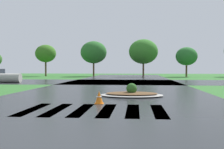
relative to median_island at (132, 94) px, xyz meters
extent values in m
cube|color=#232628|center=(-1.23, 0.55, -0.12)|extent=(11.36, 80.00, 0.01)
cube|color=#232628|center=(-1.23, 13.84, -0.12)|extent=(90.00, 10.22, 0.01)
cube|color=white|center=(-3.48, -4.82, -0.12)|extent=(0.45, 3.12, 0.01)
cube|color=white|center=(-2.58, -4.82, -0.12)|extent=(0.45, 3.12, 0.01)
cube|color=white|center=(-1.68, -4.82, -0.12)|extent=(0.45, 3.12, 0.01)
cube|color=white|center=(-0.78, -4.82, -0.12)|extent=(0.45, 3.12, 0.01)
cube|color=white|center=(0.12, -4.82, -0.12)|extent=(0.45, 3.12, 0.01)
cube|color=white|center=(1.02, -4.82, -0.12)|extent=(0.45, 3.12, 0.01)
ellipsoid|color=#9E9B93|center=(0.00, 0.00, -0.07)|extent=(3.31, 2.29, 0.12)
ellipsoid|color=brown|center=(0.00, 0.00, 0.02)|extent=(2.71, 1.88, 0.10)
sphere|color=#2D6023|center=(0.00, 0.00, 0.27)|extent=(0.56, 0.56, 0.56)
cylinder|color=black|center=(-13.74, 14.36, 0.19)|extent=(0.64, 0.23, 0.64)
cylinder|color=#9E9B93|center=(-12.88, 11.35, 0.33)|extent=(1.73, 0.92, 0.91)
cylinder|color=#9E9B93|center=(-11.85, 11.35, 0.33)|extent=(1.73, 0.92, 0.91)
cone|color=orange|center=(-1.29, -3.16, 0.14)|extent=(0.35, 0.35, 0.54)
torus|color=white|center=(-1.29, -3.16, 0.17)|extent=(0.22, 0.22, 0.04)
cube|color=orange|center=(-1.29, -3.16, -0.11)|extent=(0.36, 0.36, 0.03)
cylinder|color=#4C3823|center=(-14.97, 30.67, 1.18)|extent=(0.28, 0.28, 2.62)
ellipsoid|color=#366C1F|center=(-14.97, 30.67, 3.71)|extent=(3.47, 3.47, 2.95)
cylinder|color=#4C3823|center=(-6.86, 31.07, 1.12)|extent=(0.28, 0.28, 2.49)
ellipsoid|color=#2A6728|center=(-6.86, 31.07, 3.89)|extent=(4.36, 4.36, 3.71)
cylinder|color=#4C3823|center=(1.41, 30.69, 1.09)|extent=(0.28, 0.28, 2.43)
ellipsoid|color=#337527|center=(1.41, 30.69, 3.96)|extent=(4.73, 4.73, 4.02)
cylinder|color=#4C3823|center=(8.19, 29.93, 0.91)|extent=(0.28, 0.28, 2.07)
ellipsoid|color=#28682A|center=(8.19, 29.93, 3.13)|extent=(3.39, 3.39, 2.88)
camera|label=1|loc=(0.23, -14.36, 1.39)|focal=43.94mm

